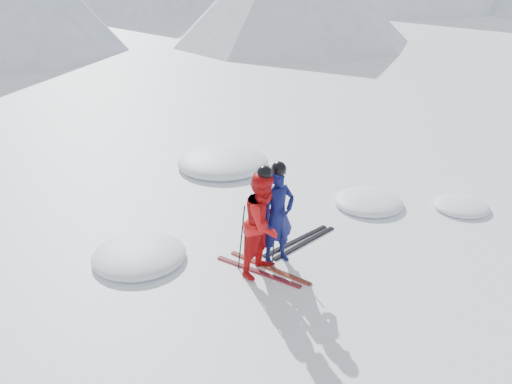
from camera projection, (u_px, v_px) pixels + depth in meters
ground at (349, 232)px, 10.66m from camera, size 160.00×160.00×0.00m
skier_blue at (278, 216)px, 9.34m from camera, size 0.67×0.46×1.79m
skier_red at (264, 223)px, 9.03m from camera, size 1.10×1.00×1.85m
pole_blue_left at (258, 232)px, 9.44m from camera, size 0.12×0.08×1.19m
pole_blue_right at (282, 222)px, 9.78m from camera, size 0.12×0.07×1.19m
pole_red_left at (241, 238)px, 9.21m from camera, size 0.12×0.10×1.23m
pole_red_right at (274, 231)px, 9.41m from camera, size 0.12×0.09×1.23m
ski_worn_left at (258, 272)px, 9.35m from camera, size 0.82×1.57×0.03m
ski_worn_right at (270, 268)px, 9.46m from camera, size 0.71×1.61×0.03m
ski_loose_a at (296, 241)px, 10.32m from camera, size 1.68×0.45×0.03m
ski_loose_b at (305, 243)px, 10.25m from camera, size 1.67×0.51×0.03m
snow_lumps at (245, 190)px, 12.52m from camera, size 8.09×6.54×0.51m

